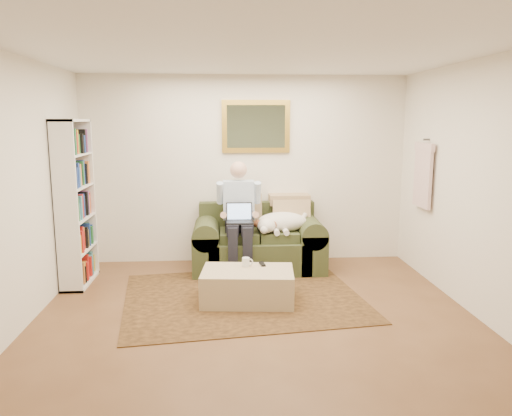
{
  "coord_description": "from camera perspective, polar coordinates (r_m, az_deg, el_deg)",
  "views": [
    {
      "loc": [
        -0.33,
        -4.47,
        1.99
      ],
      "look_at": [
        0.07,
        1.39,
        0.95
      ],
      "focal_mm": 35.0,
      "sensor_mm": 36.0,
      "label": 1
    }
  ],
  "objects": [
    {
      "name": "coffee_mug",
      "position": [
        5.64,
        -1.17,
        -6.19
      ],
      "size": [
        0.08,
        0.08,
        0.1
      ],
      "primitive_type": "cylinder",
      "color": "white",
      "rests_on": "ottoman"
    },
    {
      "name": "wall_mirror",
      "position": [
        6.96,
        -0.0,
        9.3
      ],
      "size": [
        0.94,
        0.04,
        0.72
      ],
      "color": "gold",
      "rests_on": "room_shell"
    },
    {
      "name": "ottoman",
      "position": [
        5.57,
        -0.96,
        -8.91
      ],
      "size": [
        1.05,
        0.73,
        0.36
      ],
      "primitive_type": "cube",
      "rotation": [
        0.0,
        0.0,
        -0.09
      ],
      "color": "tan",
      "rests_on": "room_shell"
    },
    {
      "name": "sleeping_dog",
      "position": [
        6.59,
        3.01,
        -1.6
      ],
      "size": [
        0.71,
        0.45,
        0.26
      ],
      "primitive_type": null,
      "color": "white",
      "rests_on": "sofa"
    },
    {
      "name": "tv_remote",
      "position": [
        5.71,
        0.72,
        -6.42
      ],
      "size": [
        0.07,
        0.16,
        0.02
      ],
      "primitive_type": "cube",
      "rotation": [
        0.0,
        0.0,
        0.13
      ],
      "color": "black",
      "rests_on": "ottoman"
    },
    {
      "name": "laptop",
      "position": [
        6.39,
        -1.91,
        -1.03
      ],
      "size": [
        0.34,
        0.27,
        0.24
      ],
      "color": "black",
      "rests_on": "seated_man"
    },
    {
      "name": "rug",
      "position": [
        5.76,
        -1.5,
        -10.13
      ],
      "size": [
        2.87,
        2.41,
        0.01
      ],
      "primitive_type": "cube",
      "rotation": [
        0.0,
        0.0,
        0.13
      ],
      "color": "black",
      "rests_on": "room_shell"
    },
    {
      "name": "hanging_shirt",
      "position": [
        6.6,
        18.56,
        3.96
      ],
      "size": [
        0.06,
        0.52,
        0.9
      ],
      "primitive_type": null,
      "color": "beige",
      "rests_on": "room_shell"
    },
    {
      "name": "seated_man",
      "position": [
        6.47,
        -1.93,
        -1.22
      ],
      "size": [
        0.57,
        0.81,
        1.46
      ],
      "primitive_type": null,
      "color": "#8CABD8",
      "rests_on": "sofa"
    },
    {
      "name": "room_shell",
      "position": [
        4.88,
        -0.03,
        1.91
      ],
      "size": [
        4.51,
        5.0,
        2.61
      ],
      "color": "brown",
      "rests_on": "ground"
    },
    {
      "name": "bookshelf",
      "position": [
        6.4,
        -19.96,
        0.53
      ],
      "size": [
        0.28,
        0.8,
        2.0
      ],
      "primitive_type": null,
      "color": "white",
      "rests_on": "room_shell"
    },
    {
      "name": "sofa",
      "position": [
        6.73,
        0.26,
        -4.51
      ],
      "size": [
        1.73,
        0.88,
        1.04
      ],
      "color": "#394323",
      "rests_on": "room_shell"
    }
  ]
}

